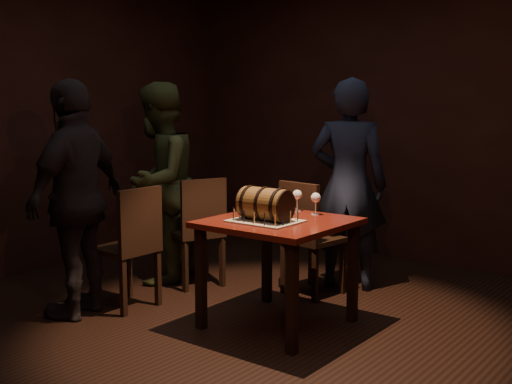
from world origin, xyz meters
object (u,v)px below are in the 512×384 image
(person_left_front, at_px, (77,199))
(pub_table, at_px, (278,235))
(wine_glass_right, at_px, (316,199))
(chair_back, at_px, (307,232))
(barrel_cake, at_px, (265,204))
(person_back, at_px, (348,185))
(wine_glass_left, at_px, (278,196))
(pint_of_ale, at_px, (282,204))
(chair_left_rear, at_px, (199,226))
(chair_left_front, at_px, (132,241))
(person_left_rear, at_px, (159,183))
(wine_glass_mid, at_px, (297,196))

(person_left_front, bearing_deg, pub_table, 102.57)
(pub_table, xyz_separation_m, wine_glass_right, (0.09, 0.33, 0.23))
(chair_back, distance_m, person_left_front, 1.80)
(barrel_cake, xyz_separation_m, person_back, (-0.06, 1.23, 0.00))
(barrel_cake, xyz_separation_m, chair_back, (-0.20, 0.83, -0.35))
(wine_glass_left, height_order, chair_back, chair_back)
(pint_of_ale, height_order, person_back, person_back)
(person_back, bearing_deg, chair_left_rear, 16.24)
(chair_left_rear, xyz_separation_m, person_left_front, (-0.21, -1.06, 0.34))
(pint_of_ale, height_order, chair_left_rear, chair_left_rear)
(chair_left_front, distance_m, person_left_front, 0.51)
(chair_back, bearing_deg, person_back, 70.58)
(wine_glass_right, height_order, person_back, person_back)
(person_left_front, bearing_deg, person_left_rear, 175.33)
(chair_back, distance_m, chair_left_rear, 0.92)
(wine_glass_left, distance_m, wine_glass_mid, 0.14)
(person_back, distance_m, person_left_rear, 1.62)
(pub_table, height_order, chair_left_rear, chair_left_rear)
(wine_glass_left, height_order, wine_glass_mid, same)
(chair_left_front, bearing_deg, wine_glass_left, 36.71)
(person_left_rear, bearing_deg, wine_glass_right, 70.15)
(wine_glass_mid, relative_size, person_left_rear, 0.09)
(pub_table, height_order, wine_glass_right, wine_glass_right)
(chair_left_front, distance_m, person_left_rear, 0.86)
(wine_glass_right, bearing_deg, chair_left_front, -148.93)
(wine_glass_left, bearing_deg, chair_left_rear, 174.75)
(wine_glass_right, height_order, person_left_rear, person_left_rear)
(barrel_cake, height_order, wine_glass_left, barrel_cake)
(pub_table, height_order, wine_glass_mid, wine_glass_mid)
(pint_of_ale, bearing_deg, chair_left_front, -147.47)
(barrel_cake, bearing_deg, chair_left_rear, 155.55)
(wine_glass_mid, xyz_separation_m, pint_of_ale, (-0.03, -0.15, -0.04))
(wine_glass_left, height_order, person_back, person_back)
(wine_glass_left, xyz_separation_m, wine_glass_right, (0.29, 0.05, 0.00))
(pub_table, distance_m, chair_left_front, 1.15)
(wine_glass_mid, distance_m, wine_glass_right, 0.20)
(pint_of_ale, relative_size, person_back, 0.09)
(pub_table, xyz_separation_m, person_left_front, (-1.29, -0.70, 0.22))
(wine_glass_mid, xyz_separation_m, chair_left_rear, (-0.98, -0.02, -0.34))
(wine_glass_mid, height_order, chair_back, chair_back)
(pint_of_ale, xyz_separation_m, chair_back, (-0.09, 0.48, -0.30))
(chair_left_front, bearing_deg, pub_table, 19.22)
(wine_glass_mid, relative_size, pint_of_ale, 1.07)
(pub_table, bearing_deg, barrel_cake, -101.05)
(pub_table, height_order, person_left_front, person_left_front)
(wine_glass_right, distance_m, chair_back, 0.60)
(wine_glass_right, xyz_separation_m, person_left_front, (-1.38, -1.03, -0.01))
(pub_table, xyz_separation_m, chair_left_rear, (-1.08, 0.36, -0.12))
(barrel_cake, height_order, pint_of_ale, barrel_cake)
(chair_left_front, relative_size, person_back, 0.53)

